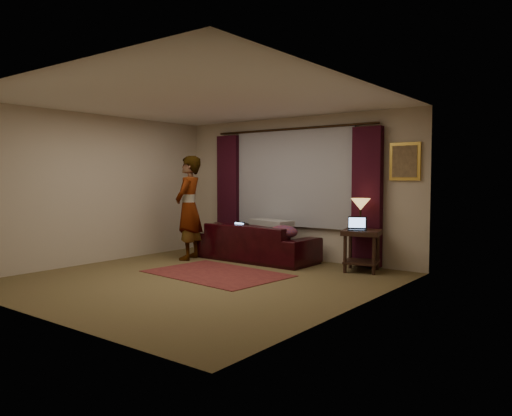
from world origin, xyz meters
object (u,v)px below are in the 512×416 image
(sofa, at_px, (256,235))
(tiffany_lamp, at_px, (360,214))
(end_table, at_px, (362,251))
(person, at_px, (189,208))
(laptop_table, at_px, (357,224))
(laptop_sofa, at_px, (234,228))

(sofa, relative_size, tiffany_lamp, 4.58)
(sofa, height_order, end_table, sofa)
(end_table, xyz_separation_m, person, (-3.04, -0.81, 0.61))
(tiffany_lamp, bearing_deg, laptop_table, -79.81)
(laptop_table, bearing_deg, person, 168.70)
(end_table, bearing_deg, person, -165.12)
(sofa, bearing_deg, person, 32.46)
(laptop_table, relative_size, person, 0.17)
(laptop_sofa, xyz_separation_m, person, (-0.68, -0.46, 0.37))
(end_table, xyz_separation_m, tiffany_lamp, (-0.06, 0.07, 0.58))
(end_table, bearing_deg, laptop_table, -105.88)
(sofa, distance_m, laptop_table, 1.99)
(laptop_table, bearing_deg, sofa, 157.31)
(laptop_table, bearing_deg, end_table, 49.75)
(end_table, height_order, person, person)
(sofa, relative_size, end_table, 3.42)
(end_table, relative_size, person, 0.35)
(sofa, distance_m, tiffany_lamp, 2.00)
(end_table, distance_m, person, 3.21)
(laptop_table, distance_m, person, 3.10)
(end_table, relative_size, tiffany_lamp, 1.34)
(laptop_sofa, height_order, person, person)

